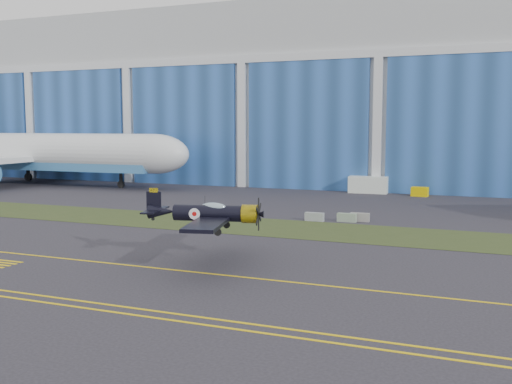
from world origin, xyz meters
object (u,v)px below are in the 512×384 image
at_px(shipping_container, 368,185).
at_px(tug, 420,192).
at_px(jetliner, 21,112).
at_px(warbird, 209,213).

height_order(shipping_container, tug, shipping_container).
relative_size(jetliner, tug, 32.18).
bearing_deg(jetliner, tug, 4.61).
bearing_deg(shipping_container, tug, -13.75).
bearing_deg(tug, jetliner, -167.89).
bearing_deg(tug, shipping_container, 175.29).
height_order(warbird, shipping_container, warbird).
xyz_separation_m(jetliner, shipping_container, (57.92, 8.59, -11.16)).
bearing_deg(warbird, jetliner, 130.04).
relative_size(warbird, shipping_container, 2.39).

